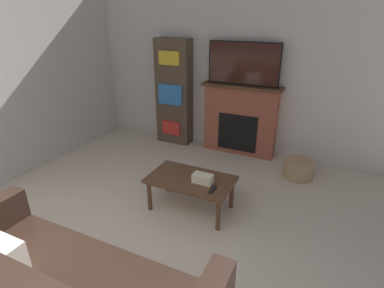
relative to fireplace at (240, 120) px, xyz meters
The scene contains 9 objects.
wall_back 0.82m from the fireplace, 144.01° to the left, with size 5.70×0.06×2.70m.
wall_side 3.32m from the fireplace, 142.99° to the right, with size 0.06×5.11×2.70m.
fireplace is the anchor object (origin of this frame).
tv 0.87m from the fireplace, 90.00° to the right, with size 1.08×0.03×0.63m.
coffee_table 1.77m from the fireplace, 91.06° to the right, with size 0.96×0.57×0.40m.
tissue_box 1.78m from the fireplace, 86.00° to the right, with size 0.22×0.12×0.10m.
remote_control 1.91m from the fireplace, 81.51° to the right, with size 0.04×0.15×0.02m.
bookshelf 1.21m from the fireplace, behind, with size 0.59×0.29×1.76m.
storage_basket 1.19m from the fireplace, 23.46° to the right, with size 0.40×0.40×0.26m.
Camera 1 is at (1.43, -0.40, 2.11)m, focal length 28.00 mm.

